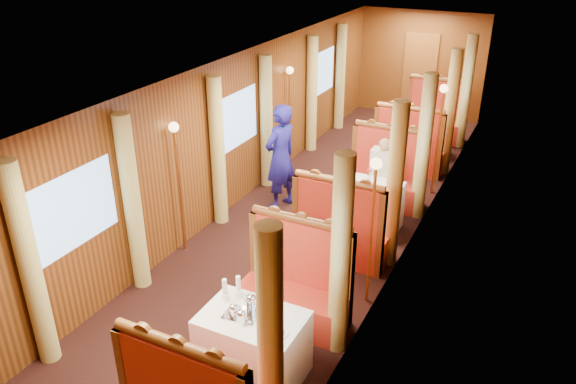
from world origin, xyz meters
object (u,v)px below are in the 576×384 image
Objects in this scene: banquette_far_fwd at (409,150)px; steward at (280,157)px; teapot_back at (251,304)px; banquette_mid_fwd at (341,234)px; banquette_far_aft at (434,120)px; rose_vase_far at (422,110)px; table_far at (422,136)px; table_near at (253,346)px; banquette_near_aft at (295,290)px; table_mid at (365,207)px; teapot_right at (241,319)px; tea_tray at (241,315)px; passenger at (383,166)px; rose_vase_mid at (369,174)px; banquette_mid_aft at (385,179)px; fruit_plate at (276,331)px; teapot_left at (234,312)px.

steward is (-1.51, -2.38, 0.46)m from banquette_far_fwd.
teapot_back is 3.80m from steward.
banquette_mid_fwd is 5.53m from banquette_far_aft.
rose_vase_far is (-0.03, 4.48, 0.50)m from banquette_mid_fwd.
banquette_far_fwd is (0.00, -1.01, 0.05)m from table_far.
table_far is at bearing 90.00° from table_near.
table_far is 0.78× the size of banquette_far_fwd.
banquette_near_aft is at bearing 100.39° from teapot_back.
banquette_far_aft is at bearing 103.76° from teapot_back.
teapot_right is (-0.04, -3.65, 0.44)m from table_mid.
banquette_far_fwd reaches higher than tea_tray.
table_mid is at bearing 102.79° from steward.
passenger is at bearing 90.00° from banquette_near_aft.
rose_vase_mid is at bearing -89.67° from table_far.
steward reaches higher than teapot_back.
banquette_mid_aft reaches higher than fruit_plate.
fruit_plate is (0.33, -1.12, 0.35)m from banquette_near_aft.
steward reaches higher than table_near.
banquette_far_fwd is 6.14m from teapot_right.
table_mid is at bearing -90.00° from banquette_mid_aft.
teapot_back is at bearing 39.10° from steward.
banquette_mid_aft reaches higher than table_near.
table_near is 5.96× the size of teapot_back.
table_near is 0.46m from teapot_right.
tea_tray is at bearing -90.77° from banquette_far_aft.
banquette_mid_aft is at bearing -90.00° from banquette_far_aft.
teapot_left is (-0.16, -0.09, 0.44)m from table_near.
fruit_plate reaches higher than table_far.
banquette_far_fwd is at bearing 90.47° from rose_vase_mid.
teapot_back is (-0.06, 0.09, 0.45)m from table_near.
table_near is at bearing -90.00° from banquette_far_aft.
rose_vase_mid is 1.53m from steward.
rose_vase_far is (-0.03, -0.04, 0.55)m from table_far.
banquette_mid_fwd is 1.00× the size of banquette_mid_aft.
teapot_back reaches higher than fruit_plate.
rose_vase_mid and rose_vase_far have the same top height.
steward is (-1.51, 2.59, 0.46)m from banquette_near_aft.
banquette_far_aft reaches higher than teapot_right.
teapot_left is 0.41× the size of rose_vase_mid.
banquette_far_aft reaches higher than teapot_back.
teapot_right is (-0.04, -1.16, 0.39)m from banquette_near_aft.
banquette_mid_aft is at bearing 94.13° from fruit_plate.
banquette_far_aft is 8.75× the size of teapot_right.
teapot_left is 0.13m from teapot_right.
teapot_left is at bearing -92.04° from passenger.
table_near is at bearing -90.00° from table_mid.
table_far is 5.96× the size of teapot_back.
table_near is 2.49m from banquette_mid_fwd.
banquette_far_aft is 1.76× the size of passenger.
passenger is (-0.33, 4.41, -0.03)m from fruit_plate.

